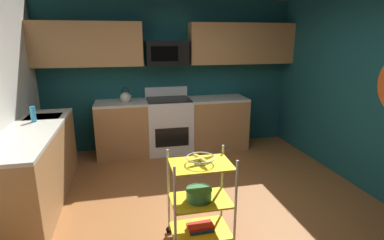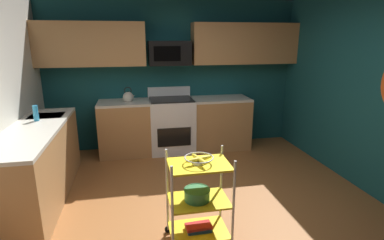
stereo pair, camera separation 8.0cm
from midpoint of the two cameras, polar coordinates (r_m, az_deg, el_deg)
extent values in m
cube|color=#995B2D|center=(3.63, 1.52, -17.55)|extent=(4.40, 4.80, 0.04)
cube|color=#14474C|center=(5.48, -4.62, 8.40)|extent=(4.52, 0.06, 2.60)
cube|color=#B27F4C|center=(5.33, -3.92, -1.22)|extent=(2.62, 0.60, 0.88)
cube|color=beige|center=(5.22, -4.01, 3.63)|extent=(2.62, 0.60, 0.04)
cube|color=#B27F4C|center=(4.16, -27.84, -7.89)|extent=(0.60, 2.12, 0.88)
cube|color=beige|center=(4.01, -28.65, -1.81)|extent=(0.60, 2.12, 0.04)
cube|color=#B7BABC|center=(4.60, -26.58, -0.35)|extent=(0.44, 0.36, 0.16)
cube|color=white|center=(5.32, -4.77, -1.06)|extent=(0.76, 0.64, 0.92)
cube|color=black|center=(5.04, -4.23, -3.27)|extent=(0.56, 0.01, 0.32)
cube|color=white|center=(5.47, -5.32, 5.31)|extent=(0.76, 0.06, 0.18)
cube|color=black|center=(5.21, -4.88, 3.91)|extent=(0.72, 0.60, 0.02)
cube|color=#B27F4C|center=(5.23, -19.54, 13.32)|extent=(1.72, 0.33, 0.70)
cube|color=#B27F4C|center=(5.57, 8.89, 14.06)|extent=(1.88, 0.33, 0.70)
cube|color=black|center=(5.22, -5.25, 12.46)|extent=(0.70, 0.38, 0.40)
cube|color=black|center=(5.02, -5.65, 12.34)|extent=(0.44, 0.01, 0.24)
cylinder|color=silver|center=(2.76, -4.08, -17.10)|extent=(0.02, 0.02, 0.88)
cylinder|color=silver|center=(2.88, 7.42, -15.71)|extent=(0.02, 0.02, 0.88)
cylinder|color=silver|center=(3.10, -5.21, -13.24)|extent=(0.02, 0.02, 0.88)
cylinder|color=black|center=(3.33, -5.02, -19.92)|extent=(0.07, 0.02, 0.07)
cylinder|color=silver|center=(3.20, 4.97, -12.21)|extent=(0.02, 0.02, 0.88)
cylinder|color=black|center=(3.43, 4.80, -18.75)|extent=(0.07, 0.02, 0.07)
cube|color=yellow|center=(3.16, 0.81, -20.11)|extent=(0.56, 0.40, 0.02)
cube|color=yellow|center=(2.98, 0.83, -14.93)|extent=(0.56, 0.40, 0.02)
cube|color=yellow|center=(2.81, 0.86, -8.40)|extent=(0.56, 0.40, 0.02)
torus|color=silver|center=(2.79, 0.87, -7.10)|extent=(0.27, 0.27, 0.01)
cylinder|color=silver|center=(2.80, 0.86, -8.04)|extent=(0.12, 0.12, 0.02)
ellipsoid|color=yellow|center=(2.82, 1.75, -7.19)|extent=(0.17, 0.09, 0.04)
ellipsoid|color=yellow|center=(2.83, 0.35, -7.05)|extent=(0.09, 0.17, 0.04)
ellipsoid|color=yellow|center=(2.77, -0.03, -7.58)|extent=(0.17, 0.09, 0.04)
ellipsoid|color=yellow|center=(2.75, 1.40, -7.73)|extent=(0.09, 0.17, 0.04)
cylinder|color=#387F4C|center=(2.95, 0.50, -13.91)|extent=(0.24, 0.24, 0.11)
torus|color=#387F4C|center=(2.92, 0.50, -12.98)|extent=(0.25, 0.25, 0.01)
cube|color=#1E4C8C|center=(3.15, 0.81, -19.78)|extent=(0.24, 0.16, 0.03)
cube|color=#B22626|center=(3.13, 0.81, -19.37)|extent=(0.26, 0.15, 0.03)
sphere|color=beige|center=(5.15, -12.88, 4.16)|extent=(0.18, 0.18, 0.18)
sphere|color=black|center=(5.14, -12.94, 5.11)|extent=(0.03, 0.03, 0.03)
cone|color=beige|center=(5.15, -11.99, 4.41)|extent=(0.09, 0.04, 0.06)
torus|color=black|center=(5.13, -12.95, 5.39)|extent=(0.12, 0.01, 0.12)
cylinder|color=#2D8CBF|center=(4.32, -28.28, 0.98)|extent=(0.06, 0.06, 0.20)
camera|label=1|loc=(0.04, -90.67, -0.18)|focal=28.25mm
camera|label=2|loc=(0.04, 89.33, 0.18)|focal=28.25mm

